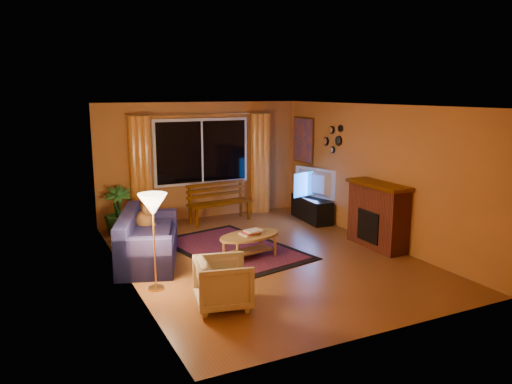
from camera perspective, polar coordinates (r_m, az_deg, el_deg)
name	(u,v)px	position (r m, az deg, el deg)	size (l,w,h in m)	color
floor	(264,257)	(8.44, 0.90, -7.44)	(4.50, 6.00, 0.02)	brown
ceiling	(264,105)	(7.99, 0.95, 9.93)	(4.50, 6.00, 0.02)	white
wall_back	(201,161)	(10.86, -6.27, 3.59)	(4.50, 0.02, 2.50)	#C47732
wall_left	(124,196)	(7.40, -14.90, -0.41)	(0.02, 6.00, 2.50)	#C47732
wall_right	(375,173)	(9.35, 13.40, 2.07)	(0.02, 6.00, 2.50)	#C47732
window	(202,152)	(10.77, -6.18, 4.60)	(2.00, 0.02, 1.30)	black
curtain_rod	(202,114)	(10.66, -6.19, 8.84)	(0.03, 0.03, 3.20)	#BF8C3F
curtain_left	(141,172)	(10.38, -13.05, 2.27)	(0.36, 0.36, 2.24)	orange
curtain_right	(260,163)	(11.28, 0.44, 3.28)	(0.36, 0.36, 2.24)	orange
bench	(220,212)	(10.59, -4.14, -2.34)	(1.37, 0.40, 0.41)	#552802
potted_plant	(118,211)	(9.95, -15.50, -2.07)	(0.52, 0.52, 0.93)	#235B1E
sofa	(149,237)	(8.32, -12.18, -5.03)	(0.84, 1.97, 0.80)	#211E49
dog	(144,218)	(8.69, -12.63, -2.90)	(0.29, 0.40, 0.43)	#A1662F
armchair	(223,281)	(6.47, -3.77, -10.06)	(0.68, 0.64, 0.70)	#CCBA90
floor_lamp	(154,243)	(7.03, -11.55, -5.72)	(0.23, 0.23, 1.35)	#BF8C3F
rug	(234,249)	(8.81, -2.54, -6.50)	(1.69, 2.68, 0.02)	maroon
coffee_table	(250,246)	(8.31, -0.73, -6.21)	(1.11, 1.11, 0.40)	#B28842
tv_console	(311,209)	(10.74, 6.36, -1.94)	(0.40, 1.19, 0.50)	black
television	(312,183)	(10.63, 6.42, 1.01)	(1.09, 0.14, 0.63)	black
fireplace	(378,217)	(9.05, 13.76, -2.77)	(0.40, 1.20, 1.10)	maroon
mirror_cluster	(332,138)	(10.28, 8.73, 6.17)	(0.06, 0.60, 0.56)	black
painting	(303,140)	(11.26, 5.42, 5.93)	(0.04, 0.76, 0.96)	#CE4F0E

